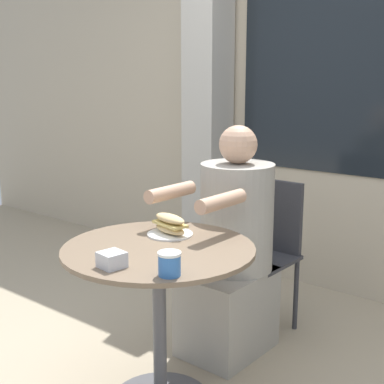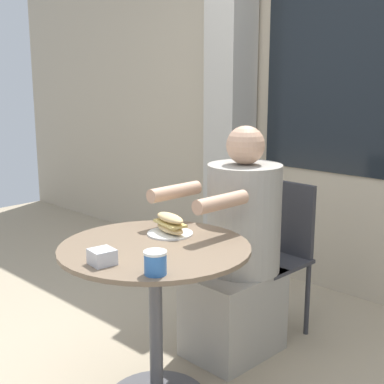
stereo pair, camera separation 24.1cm
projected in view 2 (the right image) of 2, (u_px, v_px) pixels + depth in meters
name	position (u px, v px, depth m)	size (l,w,h in m)	color
storefront_wall	(360.00, 85.00, 3.39)	(8.00, 0.09, 2.80)	#B7A88E
lattice_pillar	(230.00, 112.00, 3.91)	(0.28, 0.28, 2.40)	#B2ADA3
cafe_table	(155.00, 287.00, 2.33)	(0.83, 0.83, 0.74)	brown
diner_chair	(278.00, 244.00, 3.04)	(0.39, 0.39, 0.87)	#333338
seated_diner	(238.00, 258.00, 2.80)	(0.39, 0.70, 1.21)	gray
sandwich_on_plate	(170.00, 225.00, 2.45)	(0.21, 0.21, 0.10)	white
drink_cup	(155.00, 263.00, 1.95)	(0.09, 0.09, 0.09)	#336BB7
napkin_box	(102.00, 257.00, 2.06)	(0.10, 0.10, 0.06)	silver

